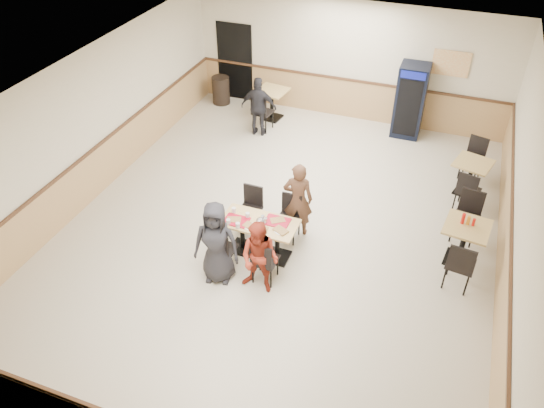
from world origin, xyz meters
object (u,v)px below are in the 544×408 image
at_px(diner_woman_left, 216,243).
at_px(main_table, 259,233).
at_px(diner_woman_right, 260,258).
at_px(pepsi_cooler, 410,101).
at_px(trash_bin, 221,90).
at_px(back_table, 272,100).
at_px(side_table_far, 471,173).
at_px(diner_man_opposite, 298,199).
at_px(side_table_near, 464,238).
at_px(lone_diner, 259,107).

bearing_deg(diner_woman_left, main_table, 49.75).
relative_size(diner_woman_right, pepsi_cooler, 0.77).
xyz_separation_m(diner_woman_left, diner_woman_right, (0.77, -0.01, -0.09)).
distance_m(diner_woman_right, trash_bin, 7.13).
distance_m(main_table, back_table, 5.25).
height_order(main_table, side_table_far, side_table_far).
xyz_separation_m(diner_man_opposite, side_table_near, (2.99, 0.24, -0.23)).
height_order(diner_woman_right, back_table, diner_woman_right).
bearing_deg(back_table, main_table, -71.88).
relative_size(side_table_near, trash_bin, 1.12).
bearing_deg(lone_diner, diner_woman_left, 96.80).
relative_size(diner_woman_right, lone_diner, 0.93).
bearing_deg(diner_man_opposite, diner_woman_right, 74.91).
bearing_deg(main_table, side_table_near, 17.61).
height_order(diner_woman_left, side_table_far, diner_woman_left).
bearing_deg(trash_bin, diner_woman_left, -65.54).
height_order(side_table_near, trash_bin, side_table_near).
height_order(diner_woman_left, side_table_near, diner_woman_left).
bearing_deg(diner_woman_right, side_table_near, 35.55).
relative_size(diner_man_opposite, side_table_near, 1.83).
bearing_deg(lone_diner, main_table, 104.93).
distance_m(side_table_far, pepsi_cooler, 2.67).
bearing_deg(back_table, lone_diner, -90.00).
relative_size(lone_diner, pepsi_cooler, 0.83).
distance_m(diner_woman_left, lone_diner, 5.05).
xyz_separation_m(main_table, diner_man_opposite, (0.44, 0.82, 0.28)).
relative_size(diner_woman_left, side_table_near, 1.86).
bearing_deg(pepsi_cooler, diner_man_opposite, -106.55).
distance_m(back_table, pepsi_cooler, 3.45).
bearing_deg(side_table_far, diner_woman_left, -133.03).
relative_size(diner_man_opposite, pepsi_cooler, 0.85).
bearing_deg(diner_woman_right, back_table, 112.90).
height_order(diner_woman_left, pepsi_cooler, pepsi_cooler).
xyz_separation_m(diner_woman_right, pepsi_cooler, (1.44, 6.21, 0.21)).
xyz_separation_m(pepsi_cooler, trash_bin, (-5.02, -0.04, -0.52)).
distance_m(lone_diner, side_table_near, 5.91).
bearing_deg(trash_bin, pepsi_cooler, 0.49).
relative_size(diner_woman_left, diner_man_opposite, 1.02).
bearing_deg(main_table, lone_diner, 112.18).
xyz_separation_m(diner_woman_left, lone_diner, (-1.19, 4.91, -0.04)).
bearing_deg(side_table_far, diner_man_opposite, -140.07).
bearing_deg(lone_diner, side_table_far, 164.25).
bearing_deg(back_table, side_table_far, -18.54).
xyz_separation_m(diner_man_opposite, back_table, (-2.07, 4.17, -0.24)).
bearing_deg(back_table, diner_man_opposite, -63.54).
distance_m(back_table, trash_bin, 1.66).
relative_size(diner_woman_left, back_table, 1.87).
relative_size(back_table, trash_bin, 1.12).
distance_m(side_table_far, back_table, 5.31).
bearing_deg(main_table, diner_man_opposite, 62.10).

